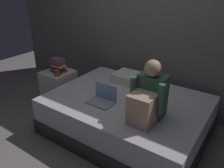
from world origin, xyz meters
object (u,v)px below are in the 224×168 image
at_px(person_sitting, 148,98).
at_px(pillow, 133,79).
at_px(bed, 127,115).
at_px(book_stack, 58,65).
at_px(laptop, 103,98).
at_px(nightstand, 59,88).
at_px(mug, 57,73).

bearing_deg(person_sitting, pillow, 129.91).
xyz_separation_m(bed, book_stack, (-1.28, 0.02, 0.43)).
bearing_deg(bed, person_sitting, -32.27).
bearing_deg(bed, laptop, -127.64).
height_order(nightstand, pillow, pillow).
bearing_deg(pillow, person_sitting, -50.09).
relative_size(nightstand, mug, 6.39).
xyz_separation_m(person_sitting, pillow, (-0.59, 0.71, -0.19)).
height_order(laptop, mug, laptop).
distance_m(book_stack, mug, 0.18).
relative_size(bed, pillow, 3.57).
relative_size(person_sitting, book_stack, 2.76).
relative_size(person_sitting, laptop, 2.05).
relative_size(pillow, book_stack, 2.36).
height_order(nightstand, laptop, laptop).
height_order(book_stack, mug, book_stack).
xyz_separation_m(bed, pillow, (-0.18, 0.45, 0.32)).
bearing_deg(laptop, mug, 171.05).
xyz_separation_m(laptop, book_stack, (-1.08, 0.28, 0.12)).
height_order(bed, pillow, pillow).
bearing_deg(book_stack, nightstand, -152.34).
xyz_separation_m(person_sitting, laptop, (-0.61, 0.00, -0.20)).
xyz_separation_m(nightstand, mug, (0.13, -0.12, 0.33)).
distance_m(bed, pillow, 0.58).
distance_m(bed, nightstand, 1.30).
distance_m(nightstand, person_sitting, 1.80).
bearing_deg(laptop, book_stack, 165.44).
relative_size(nightstand, laptop, 1.80).
height_order(pillow, mug, mug).
distance_m(laptop, book_stack, 1.12).
bearing_deg(mug, book_stack, 131.42).
bearing_deg(mug, nightstand, 137.31).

